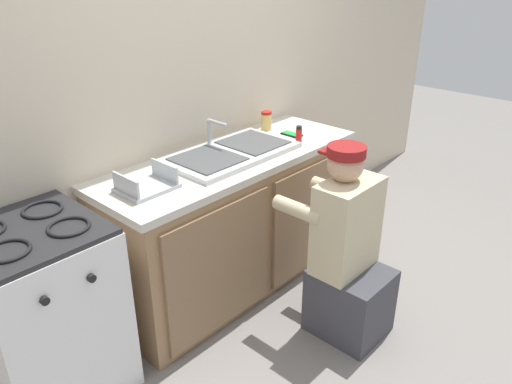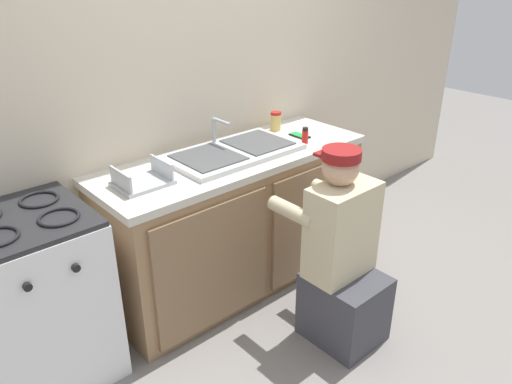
{
  "view_description": "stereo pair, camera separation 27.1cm",
  "coord_description": "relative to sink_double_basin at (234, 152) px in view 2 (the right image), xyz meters",
  "views": [
    {
      "loc": [
        -1.95,
        -1.69,
        1.97
      ],
      "look_at": [
        0.0,
        0.1,
        0.71
      ],
      "focal_mm": 35.0,
      "sensor_mm": 36.0,
      "label": 1
    },
    {
      "loc": [
        -1.76,
        -1.88,
        1.97
      ],
      "look_at": [
        0.0,
        0.1,
        0.71
      ],
      "focal_mm": 35.0,
      "sensor_mm": 36.0,
      "label": 2
    }
  ],
  "objects": [
    {
      "name": "ground_plane",
      "position": [
        0.0,
        -0.3,
        -0.91
      ],
      "size": [
        12.0,
        12.0,
        0.0
      ],
      "primitive_type": "plane",
      "color": "gray"
    },
    {
      "name": "back_wall",
      "position": [
        0.0,
        0.35,
        0.34
      ],
      "size": [
        6.0,
        0.1,
        2.5
      ],
      "primitive_type": "cube",
      "color": "beige",
      "rests_on": "ground_plane"
    },
    {
      "name": "counter_cabinet",
      "position": [
        0.0,
        -0.01,
        -0.49
      ],
      "size": [
        1.71,
        0.62,
        0.84
      ],
      "color": "#997551",
      "rests_on": "ground_plane"
    },
    {
      "name": "countertop",
      "position": [
        0.0,
        -0.0,
        -0.04
      ],
      "size": [
        1.75,
        0.62,
        0.04
      ],
      "primitive_type": "cube",
      "color": "beige",
      "rests_on": "counter_cabinet"
    },
    {
      "name": "sink_double_basin",
      "position": [
        0.0,
        0.0,
        0.0
      ],
      "size": [
        0.8,
        0.44,
        0.19
      ],
      "color": "silver",
      "rests_on": "countertop"
    },
    {
      "name": "stove_range",
      "position": [
        -1.24,
        -0.0,
        -0.45
      ],
      "size": [
        0.59,
        0.62,
        0.91
      ],
      "color": "white",
      "rests_on": "ground_plane"
    },
    {
      "name": "plumber_person",
      "position": [
        0.09,
        -0.8,
        -0.45
      ],
      "size": [
        0.42,
        0.61,
        1.1
      ],
      "color": "#3F3F47",
      "rests_on": "ground_plane"
    },
    {
      "name": "spice_bottle_red",
      "position": [
        0.46,
        -0.15,
        0.03
      ],
      "size": [
        0.04,
        0.04,
        0.1
      ],
      "color": "red",
      "rests_on": "countertop"
    },
    {
      "name": "condiment_jar",
      "position": [
        0.51,
        0.17,
        0.05
      ],
      "size": [
        0.07,
        0.07,
        0.13
      ],
      "color": "#DBB760",
      "rests_on": "countertop"
    },
    {
      "name": "cell_phone",
      "position": [
        0.53,
        -0.03,
        -0.01
      ],
      "size": [
        0.07,
        0.14,
        0.01
      ],
      "color": "black",
      "rests_on": "countertop"
    },
    {
      "name": "dish_rack_tray",
      "position": [
        -0.63,
        -0.02,
        0.01
      ],
      "size": [
        0.28,
        0.22,
        0.11
      ],
      "color": "#B2B7BC",
      "rests_on": "countertop"
    }
  ]
}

